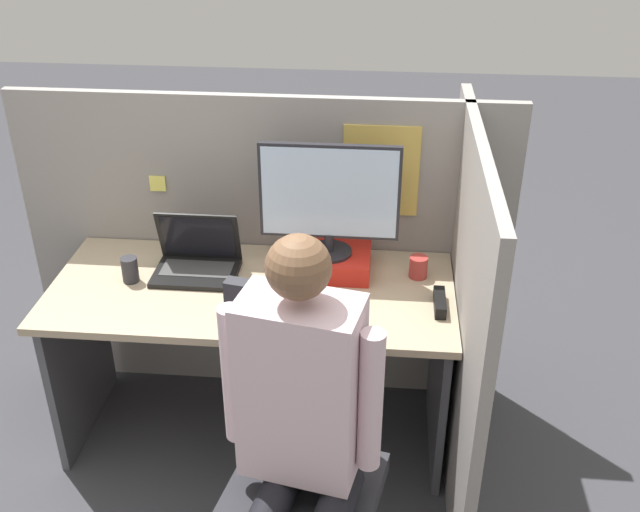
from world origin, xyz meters
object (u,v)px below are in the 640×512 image
object	(u,v)px
laptop	(197,262)
carrot_toy	(243,308)
coffee_mug	(418,267)
office_chair	(299,450)
pen_cup	(130,270)
paper_box	(329,262)
monitor	(329,197)
person	(302,422)
stapler	(440,302)

from	to	relation	value
laptop	carrot_toy	size ratio (longest dim) A/B	2.59
carrot_toy	coffee_mug	size ratio (longest dim) A/B	1.45
office_chair	pen_cup	xyz separation A→B (m)	(-0.72, 0.63, 0.26)
carrot_toy	office_chair	size ratio (longest dim) A/B	0.12
paper_box	laptop	world-z (taller)	laptop
paper_box	coffee_mug	xyz separation A→B (m)	(0.35, -0.02, 0.00)
monitor	office_chair	distance (m)	0.95
monitor	person	bearing A→B (deg)	-90.11
stapler	coffee_mug	xyz separation A→B (m)	(-0.07, 0.22, 0.02)
monitor	carrot_toy	size ratio (longest dim) A/B	4.24
pen_cup	office_chair	bearing A→B (deg)	-41.26
paper_box	person	size ratio (longest dim) A/B	0.24
monitor	coffee_mug	distance (m)	0.45
office_chair	carrot_toy	bearing A→B (deg)	118.99
paper_box	pen_cup	distance (m)	0.77
laptop	stapler	world-z (taller)	laptop
paper_box	stapler	size ratio (longest dim) A/B	1.99
office_chair	person	bearing A→B (deg)	-78.43
stapler	paper_box	bearing A→B (deg)	151.29
coffee_mug	paper_box	bearing A→B (deg)	177.37
paper_box	pen_cup	bearing A→B (deg)	-168.78
monitor	office_chair	world-z (taller)	monitor
monitor	laptop	distance (m)	0.58
office_chair	coffee_mug	distance (m)	0.89
paper_box	laptop	bearing A→B (deg)	-173.34
stapler	office_chair	xyz separation A→B (m)	(-0.45, -0.55, -0.23)
paper_box	person	world-z (taller)	person
laptop	coffee_mug	size ratio (longest dim) A/B	3.76
laptop	coffee_mug	world-z (taller)	laptop
office_chair	coffee_mug	world-z (taller)	office_chair
stapler	pen_cup	xyz separation A→B (m)	(-1.18, 0.08, 0.03)
monitor	pen_cup	world-z (taller)	monitor
laptop	person	size ratio (longest dim) A/B	0.24
laptop	office_chair	size ratio (longest dim) A/B	0.32
paper_box	carrot_toy	distance (m)	0.44
coffee_mug	pen_cup	bearing A→B (deg)	-173.10
paper_box	coffee_mug	bearing A→B (deg)	-2.63
coffee_mug	pen_cup	xyz separation A→B (m)	(-1.10, -0.13, 0.01)
office_chair	pen_cup	world-z (taller)	office_chair
paper_box	monitor	world-z (taller)	monitor
stapler	pen_cup	bearing A→B (deg)	176.01
carrot_toy	pen_cup	bearing A→B (deg)	158.83
monitor	stapler	world-z (taller)	monitor
monitor	coffee_mug	world-z (taller)	monitor
laptop	monitor	bearing A→B (deg)	6.97
monitor	laptop	size ratio (longest dim) A/B	1.64
person	stapler	bearing A→B (deg)	58.81
paper_box	person	distance (m)	0.93
coffee_mug	stapler	bearing A→B (deg)	-71.13
coffee_mug	pen_cup	world-z (taller)	pen_cup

